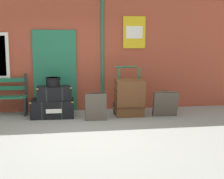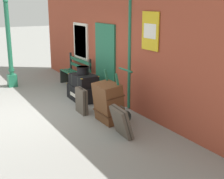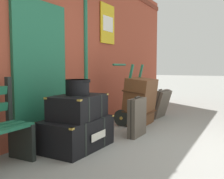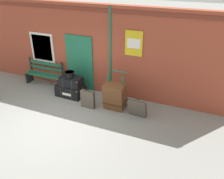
% 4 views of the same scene
% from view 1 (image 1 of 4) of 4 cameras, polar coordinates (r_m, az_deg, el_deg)
% --- Properties ---
extents(ground_plane, '(60.00, 60.00, 0.00)m').
position_cam_1_polar(ground_plane, '(5.94, -6.80, -8.72)').
color(ground_plane, gray).
extents(brick_facade, '(10.40, 0.35, 3.20)m').
position_cam_1_polar(brick_facade, '(8.28, -7.83, 7.29)').
color(brick_facade, '#9E422D').
rests_on(brick_facade, ground).
extents(steamer_trunk_base, '(1.03, 0.69, 0.43)m').
position_cam_1_polar(steamer_trunk_base, '(7.60, -10.86, -3.41)').
color(steamer_trunk_base, black).
rests_on(steamer_trunk_base, ground).
extents(steamer_trunk_middle, '(0.84, 0.60, 0.33)m').
position_cam_1_polar(steamer_trunk_middle, '(7.52, -10.63, -0.66)').
color(steamer_trunk_middle, black).
rests_on(steamer_trunk_middle, steamer_trunk_base).
extents(round_hatbox, '(0.35, 0.34, 0.22)m').
position_cam_1_polar(round_hatbox, '(7.48, -10.83, 1.49)').
color(round_hatbox, black).
rests_on(round_hatbox, steamer_trunk_middle).
extents(porters_trolley, '(0.71, 0.63, 1.19)m').
position_cam_1_polar(porters_trolley, '(7.70, 2.94, -2.65)').
color(porters_trolley, black).
rests_on(porters_trolley, ground).
extents(large_brown_trunk, '(0.70, 0.53, 0.92)m').
position_cam_1_polar(large_brown_trunk, '(7.50, 3.23, -1.48)').
color(large_brown_trunk, brown).
rests_on(large_brown_trunk, ground).
extents(suitcase_beige, '(0.61, 0.34, 0.64)m').
position_cam_1_polar(suitcase_beige, '(7.59, 9.79, -2.62)').
color(suitcase_beige, '#51473D').
rests_on(suitcase_beige, ground).
extents(suitcase_slate, '(0.50, 0.14, 0.66)m').
position_cam_1_polar(suitcase_slate, '(7.12, -3.02, -3.24)').
color(suitcase_slate, '#51473D').
rests_on(suitcase_slate, ground).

